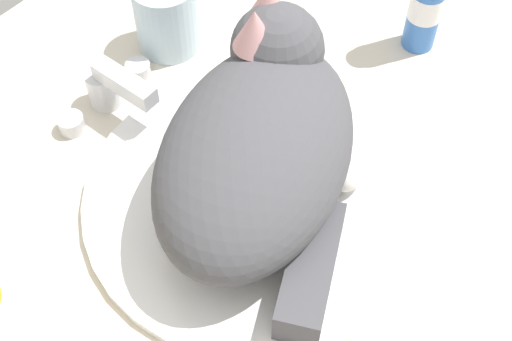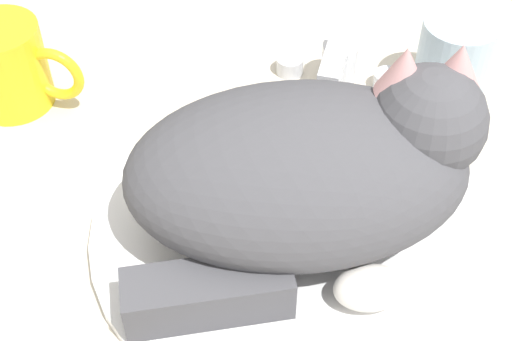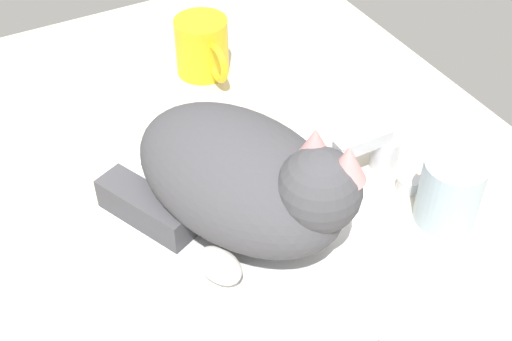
% 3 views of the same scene
% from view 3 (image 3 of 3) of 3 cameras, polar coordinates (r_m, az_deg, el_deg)
% --- Properties ---
extents(ground_plane, '(1.10, 0.83, 0.03)m').
position_cam_3_polar(ground_plane, '(0.82, -1.39, -4.98)').
color(ground_plane, beige).
extents(sink_basin, '(0.34, 0.34, 0.01)m').
position_cam_3_polar(sink_basin, '(0.80, -1.41, -4.01)').
color(sink_basin, white).
rests_on(sink_basin, ground_plane).
extents(faucet, '(0.13, 0.09, 0.06)m').
position_cam_3_polar(faucet, '(0.87, 10.27, 1.58)').
color(faucet, silver).
rests_on(faucet, ground_plane).
extents(cat, '(0.31, 0.26, 0.16)m').
position_cam_3_polar(cat, '(0.75, -0.82, -0.74)').
color(cat, '#4C4C51').
rests_on(cat, sink_basin).
extents(coffee_mug, '(0.12, 0.08, 0.09)m').
position_cam_3_polar(coffee_mug, '(1.02, -4.49, 10.27)').
color(coffee_mug, yellow).
rests_on(coffee_mug, ground_plane).
extents(rinse_cup, '(0.07, 0.07, 0.08)m').
position_cam_3_polar(rinse_cup, '(0.81, 15.95, -1.72)').
color(rinse_cup, silver).
rests_on(rinse_cup, ground_plane).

